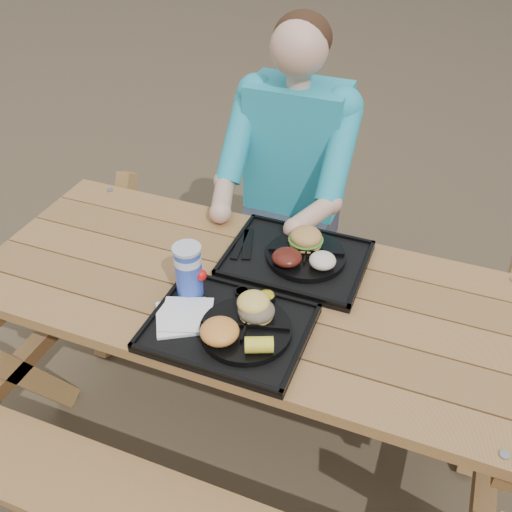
% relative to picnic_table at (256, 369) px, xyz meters
% --- Properties ---
extents(ground, '(60.00, 60.00, 0.00)m').
position_rel_picnic_table_xyz_m(ground, '(0.00, 0.00, -0.38)').
color(ground, '#999999').
rests_on(ground, ground).
extents(picnic_table, '(1.80, 1.49, 0.75)m').
position_rel_picnic_table_xyz_m(picnic_table, '(0.00, 0.00, 0.00)').
color(picnic_table, '#999999').
rests_on(picnic_table, ground).
extents(tray_near, '(0.45, 0.35, 0.02)m').
position_rel_picnic_table_xyz_m(tray_near, '(-0.01, -0.20, 0.39)').
color(tray_near, black).
rests_on(tray_near, picnic_table).
extents(tray_far, '(0.45, 0.35, 0.02)m').
position_rel_picnic_table_xyz_m(tray_far, '(0.08, 0.17, 0.39)').
color(tray_far, black).
rests_on(tray_far, picnic_table).
extents(plate_near, '(0.26, 0.26, 0.02)m').
position_rel_picnic_table_xyz_m(plate_near, '(0.05, -0.21, 0.41)').
color(plate_near, black).
rests_on(plate_near, tray_near).
extents(plate_far, '(0.26, 0.26, 0.02)m').
position_rel_picnic_table_xyz_m(plate_far, '(0.11, 0.18, 0.41)').
color(plate_far, black).
rests_on(plate_far, tray_far).
extents(napkin_stack, '(0.20, 0.20, 0.02)m').
position_rel_picnic_table_xyz_m(napkin_stack, '(-0.14, -0.22, 0.40)').
color(napkin_stack, white).
rests_on(napkin_stack, tray_near).
extents(soda_cup, '(0.08, 0.08, 0.16)m').
position_rel_picnic_table_xyz_m(soda_cup, '(-0.17, -0.11, 0.48)').
color(soda_cup, '#1736B3').
rests_on(soda_cup, tray_near).
extents(condiment_bbq, '(0.04, 0.04, 0.03)m').
position_rel_picnic_table_xyz_m(condiment_bbq, '(-0.02, -0.07, 0.41)').
color(condiment_bbq, black).
rests_on(condiment_bbq, tray_near).
extents(condiment_mustard, '(0.06, 0.06, 0.03)m').
position_rel_picnic_table_xyz_m(condiment_mustard, '(0.06, -0.07, 0.41)').
color(condiment_mustard, yellow).
rests_on(condiment_mustard, tray_near).
extents(sandwich, '(0.10, 0.10, 0.10)m').
position_rel_picnic_table_xyz_m(sandwich, '(0.06, -0.15, 0.47)').
color(sandwich, '#F8CD57').
rests_on(sandwich, plate_near).
extents(mac_cheese, '(0.11, 0.11, 0.05)m').
position_rel_picnic_table_xyz_m(mac_cheese, '(-0.00, -0.27, 0.44)').
color(mac_cheese, '#EA983D').
rests_on(mac_cheese, plate_near).
extents(corn_cob, '(0.10, 0.10, 0.04)m').
position_rel_picnic_table_xyz_m(corn_cob, '(0.12, -0.27, 0.44)').
color(corn_cob, yellow).
rests_on(corn_cob, plate_near).
extents(cutlery_far, '(0.08, 0.17, 0.01)m').
position_rel_picnic_table_xyz_m(cutlery_far, '(-0.10, 0.18, 0.40)').
color(cutlery_far, black).
rests_on(cutlery_far, tray_far).
extents(burger, '(0.11, 0.11, 0.10)m').
position_rel_picnic_table_xyz_m(burger, '(0.09, 0.22, 0.46)').
color(burger, '#C18A44').
rests_on(burger, plate_far).
extents(baked_beans, '(0.10, 0.10, 0.04)m').
position_rel_picnic_table_xyz_m(baked_beans, '(0.06, 0.11, 0.44)').
color(baked_beans, '#521810').
rests_on(baked_beans, plate_far).
extents(potato_salad, '(0.09, 0.09, 0.05)m').
position_rel_picnic_table_xyz_m(potato_salad, '(0.17, 0.13, 0.44)').
color(potato_salad, silver).
rests_on(potato_salad, plate_far).
extents(diner, '(0.48, 0.84, 1.28)m').
position_rel_picnic_table_xyz_m(diner, '(-0.11, 0.71, 0.27)').
color(diner, '#1CC5C7').
rests_on(diner, ground).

